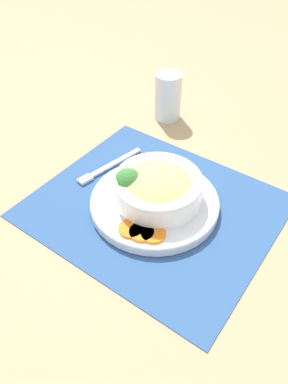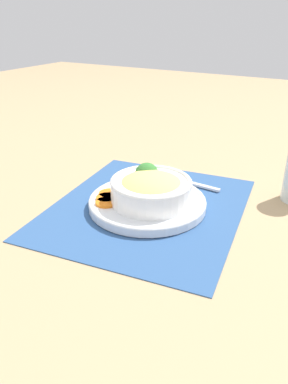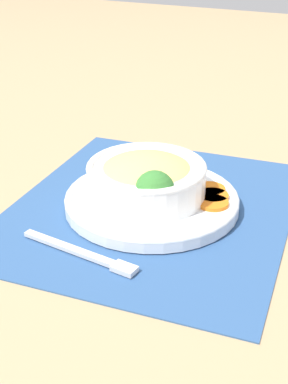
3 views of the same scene
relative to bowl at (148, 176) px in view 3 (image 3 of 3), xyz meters
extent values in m
plane|color=tan|center=(0.00, 0.01, -0.05)|extent=(4.00, 4.00, 0.00)
cube|color=#2D5184|center=(0.00, 0.01, -0.05)|extent=(0.53, 0.48, 0.00)
cylinder|color=silver|center=(0.00, 0.01, -0.04)|extent=(0.27, 0.27, 0.02)
torus|color=silver|center=(0.00, 0.01, -0.03)|extent=(0.27, 0.27, 0.01)
cylinder|color=white|center=(0.00, 0.00, -0.01)|extent=(0.18, 0.18, 0.05)
torus|color=white|center=(0.00, 0.00, 0.02)|extent=(0.18, 0.18, 0.01)
ellipsoid|color=#EAC66B|center=(0.00, 0.00, 0.00)|extent=(0.15, 0.15, 0.05)
cylinder|color=#759E51|center=(0.05, 0.04, -0.02)|extent=(0.02, 0.02, 0.02)
sphere|color=#387A33|center=(0.05, 0.04, 0.01)|extent=(0.06, 0.06, 0.06)
sphere|color=#387A33|center=(0.04, 0.05, 0.01)|extent=(0.03, 0.03, 0.03)
sphere|color=#387A33|center=(0.07, 0.03, 0.01)|extent=(0.02, 0.02, 0.02)
cylinder|color=orange|center=(-0.02, 0.10, -0.03)|extent=(0.05, 0.05, 0.01)
cylinder|color=orange|center=(-0.04, 0.09, -0.03)|extent=(0.05, 0.05, 0.01)
cylinder|color=orange|center=(-0.06, 0.08, -0.03)|extent=(0.05, 0.05, 0.01)
cube|color=silver|center=(0.17, -0.02, -0.05)|extent=(0.02, 0.18, 0.01)
cube|color=silver|center=(0.17, 0.06, -0.05)|extent=(0.02, 0.03, 0.01)
camera|label=1|loc=(-0.36, 0.43, 0.51)|focal=35.00mm
camera|label=2|loc=(-0.66, -0.36, 0.36)|focal=35.00mm
camera|label=3|loc=(0.66, 0.34, 0.35)|focal=50.00mm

